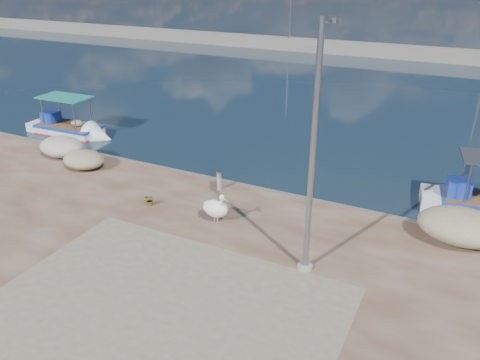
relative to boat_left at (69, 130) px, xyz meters
name	(u,v)px	position (x,y,z in m)	size (l,w,h in m)	color
ground	(186,262)	(12.58, -7.64, -0.19)	(1400.00, 1400.00, 0.00)	#162635
quay_patch	(155,317)	(13.58, -10.64, 0.31)	(9.00, 7.00, 0.01)	gray
breakwater	(400,52)	(12.58, 32.36, 0.41)	(120.00, 2.20, 7.50)	gray
boat_left	(69,130)	(0.00, 0.00, 0.00)	(5.15, 1.85, 2.45)	white
pelican	(216,208)	(12.64, -5.76, 0.86)	(1.22, 0.80, 1.16)	tan
lamp_post	(312,164)	(16.26, -6.92, 3.61)	(0.44, 0.96, 7.00)	gray
bollard_near	(219,179)	(11.46, -3.40, 0.72)	(0.25, 0.25, 0.76)	gray
bollard_far	(77,148)	(3.87, -3.23, 0.68)	(0.23, 0.23, 0.69)	gray
potted_plant	(150,200)	(9.83, -5.74, 0.52)	(0.38, 0.33, 0.42)	#33722D
net_pile_b	(84,160)	(5.13, -4.15, 0.68)	(1.93, 1.50, 0.75)	#C1B78F
net_pile_a	(62,147)	(3.27, -3.56, 0.76)	(2.23, 1.62, 0.91)	#B5B2A8
net_pile_c	(462,226)	(20.20, -3.32, 0.84)	(2.72, 1.95, 1.07)	#C1B78F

